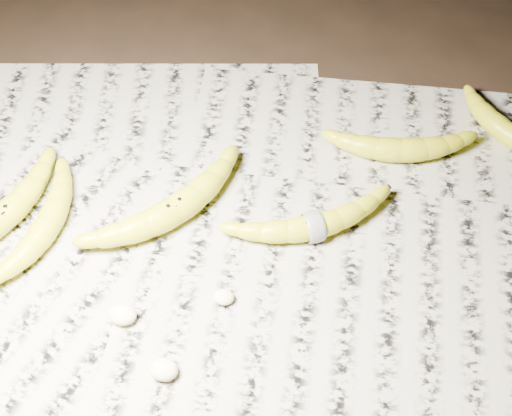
% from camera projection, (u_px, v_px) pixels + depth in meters
% --- Properties ---
extents(ground, '(3.00, 3.00, 0.00)m').
position_uv_depth(ground, '(255.00, 242.00, 0.93)').
color(ground, black).
rests_on(ground, ground).
extents(newspaper_patch, '(0.90, 0.70, 0.01)m').
position_uv_depth(newspaper_patch, '(228.00, 245.00, 0.92)').
color(newspaper_patch, '#A39E8B').
rests_on(newspaper_patch, ground).
extents(banana_left_a, '(0.14, 0.22, 0.04)m').
position_uv_depth(banana_left_a, '(2.00, 216.00, 0.92)').
color(banana_left_a, yellow).
rests_on(banana_left_a, newspaper_patch).
extents(banana_left_b, '(0.07, 0.18, 0.03)m').
position_uv_depth(banana_left_b, '(48.00, 222.00, 0.91)').
color(banana_left_b, yellow).
rests_on(banana_left_b, newspaper_patch).
extents(banana_center, '(0.19, 0.21, 0.04)m').
position_uv_depth(banana_center, '(174.00, 209.00, 0.92)').
color(banana_center, yellow).
rests_on(banana_center, newspaper_patch).
extents(banana_taped, '(0.21, 0.14, 0.03)m').
position_uv_depth(banana_taped, '(314.00, 225.00, 0.91)').
color(banana_taped, yellow).
rests_on(banana_taped, newspaper_patch).
extents(banana_upper_a, '(0.19, 0.09, 0.04)m').
position_uv_depth(banana_upper_a, '(401.00, 148.00, 0.99)').
color(banana_upper_a, yellow).
rests_on(banana_upper_a, newspaper_patch).
extents(banana_upper_b, '(0.16, 0.15, 0.03)m').
position_uv_depth(banana_upper_b, '(505.00, 129.00, 1.02)').
color(banana_upper_b, yellow).
rests_on(banana_upper_b, newspaper_patch).
extents(measuring_tape, '(0.02, 0.04, 0.04)m').
position_uv_depth(measuring_tape, '(314.00, 225.00, 0.91)').
color(measuring_tape, white).
rests_on(measuring_tape, newspaper_patch).
extents(flesh_chunk_a, '(0.03, 0.03, 0.02)m').
position_uv_depth(flesh_chunk_a, '(122.00, 313.00, 0.84)').
color(flesh_chunk_a, '#FBEEC3').
rests_on(flesh_chunk_a, newspaper_patch).
extents(flesh_chunk_b, '(0.03, 0.03, 0.02)m').
position_uv_depth(flesh_chunk_b, '(164.00, 368.00, 0.80)').
color(flesh_chunk_b, '#FBEEC3').
rests_on(flesh_chunk_b, newspaper_patch).
extents(flesh_chunk_c, '(0.03, 0.02, 0.01)m').
position_uv_depth(flesh_chunk_c, '(224.00, 295.00, 0.86)').
color(flesh_chunk_c, '#FBEEC3').
rests_on(flesh_chunk_c, newspaper_patch).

